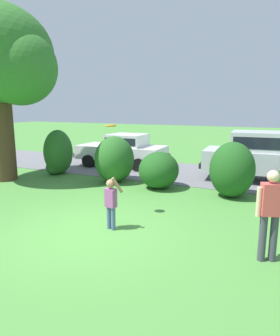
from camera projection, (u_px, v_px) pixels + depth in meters
ground_plane at (90, 231)px, 7.19m from camera, size 80.00×80.00×0.00m
driveway_strip at (183, 173)px, 13.48m from camera, size 28.00×4.40×0.02m
oak_tree_large at (1, 61)px, 11.44m from camera, size 4.65×4.30×6.57m
shrub_near_tree at (58, 153)px, 13.15m from camera, size 1.18×1.27×1.89m
shrub_centre_left at (114, 159)px, 11.76m from camera, size 1.46×1.65×1.75m
shrub_centre at (159, 170)px, 10.89m from camera, size 1.40×1.52×1.30m
shrub_centre_right at (232, 170)px, 9.79m from camera, size 1.41×1.45×1.77m
parked_sedan at (123, 149)px, 14.87m from camera, size 4.46×2.21×1.56m
parked_suv at (265, 154)px, 11.73m from camera, size 4.81×2.35×1.92m
child_thrower at (111, 200)px, 7.18m from camera, size 0.47×0.23×1.29m
frisbee at (111, 126)px, 7.80m from camera, size 0.29×0.28×0.10m
adult_onlooker at (270, 211)px, 5.64m from camera, size 0.50×0.34×1.74m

